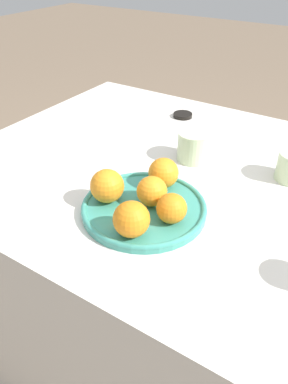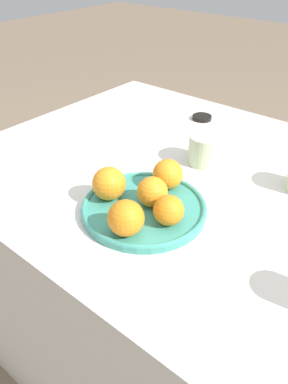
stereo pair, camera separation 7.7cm
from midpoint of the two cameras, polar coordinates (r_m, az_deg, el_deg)
The scene contains 10 objects.
ground_plane at distance 1.43m, azimuth 13.21°, elevation -25.87°, with size 12.00×12.00×0.00m, color #7A6651.
table at distance 1.13m, azimuth 15.73°, elevation -16.49°, with size 1.50×0.89×0.73m.
fruit_platter at distance 0.79m, azimuth 2.78°, elevation -2.47°, with size 0.27×0.27×0.02m.
orange_0 at distance 0.78m, azimuth 4.11°, elevation -0.06°, with size 0.06×0.06×0.06m.
orange_1 at distance 0.73m, azimuth 6.78°, elevation -2.90°, with size 0.06×0.06×0.06m.
orange_2 at distance 0.70m, azimuth 0.36°, elevation -4.11°, with size 0.07×0.07×0.07m.
orange_3 at distance 0.80m, azimuth -2.61°, elevation 1.21°, with size 0.07×0.07×0.07m.
orange_4 at distance 0.83m, azimuth 6.27°, elevation 2.62°, with size 0.07×0.07×0.07m.
cup_1 at distance 0.97m, azimuth 11.53°, elevation 6.30°, with size 0.08×0.08×0.08m.
soy_dish at distance 1.23m, azimuth 10.64°, elevation 11.05°, with size 0.06×0.06×0.01m.
Camera 2 is at (0.23, -0.68, 1.22)m, focal length 35.00 mm.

